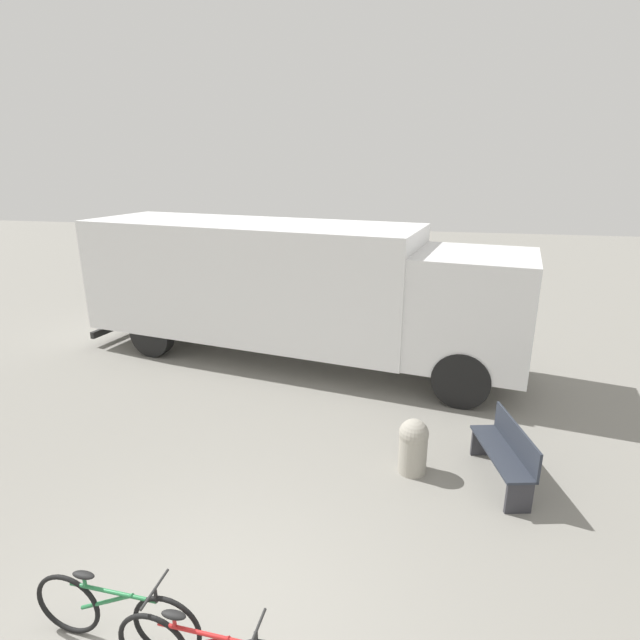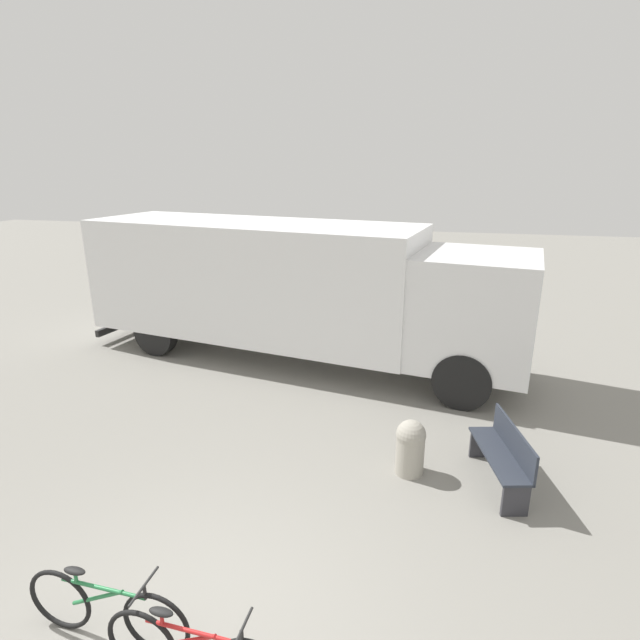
{
  "view_description": "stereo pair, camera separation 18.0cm",
  "coord_description": "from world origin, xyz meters",
  "px_view_note": "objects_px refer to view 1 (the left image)",
  "views": [
    {
      "loc": [
        1.81,
        -3.24,
        4.24
      ],
      "look_at": [
        0.18,
        4.81,
        1.64
      ],
      "focal_mm": 28.0,
      "sensor_mm": 36.0,
      "label": 1
    },
    {
      "loc": [
        1.99,
        -3.2,
        4.24
      ],
      "look_at": [
        0.18,
        4.81,
        1.64
      ],
      "focal_mm": 28.0,
      "sensor_mm": 36.0,
      "label": 2
    }
  ],
  "objects_px": {
    "park_bench": "(506,451)",
    "bicycle_near": "(116,613)",
    "delivery_truck": "(289,285)",
    "bollard_near_bench": "(413,444)"
  },
  "relations": [
    {
      "from": "delivery_truck",
      "to": "park_bench",
      "type": "distance_m",
      "value": 5.78
    },
    {
      "from": "bollard_near_bench",
      "to": "park_bench",
      "type": "bearing_deg",
      "value": 0.73
    },
    {
      "from": "park_bench",
      "to": "bicycle_near",
      "type": "xyz_separation_m",
      "value": [
        -3.82,
        -3.29,
        -0.11
      ]
    },
    {
      "from": "delivery_truck",
      "to": "bicycle_near",
      "type": "relative_size",
      "value": 5.92
    },
    {
      "from": "delivery_truck",
      "to": "bollard_near_bench",
      "type": "height_order",
      "value": "delivery_truck"
    },
    {
      "from": "delivery_truck",
      "to": "park_bench",
      "type": "bearing_deg",
      "value": -33.65
    },
    {
      "from": "park_bench",
      "to": "bicycle_near",
      "type": "relative_size",
      "value": 0.88
    },
    {
      "from": "park_bench",
      "to": "bicycle_near",
      "type": "height_order",
      "value": "park_bench"
    },
    {
      "from": "bicycle_near",
      "to": "bollard_near_bench",
      "type": "height_order",
      "value": "bollard_near_bench"
    },
    {
      "from": "delivery_truck",
      "to": "park_bench",
      "type": "relative_size",
      "value": 6.75
    }
  ]
}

